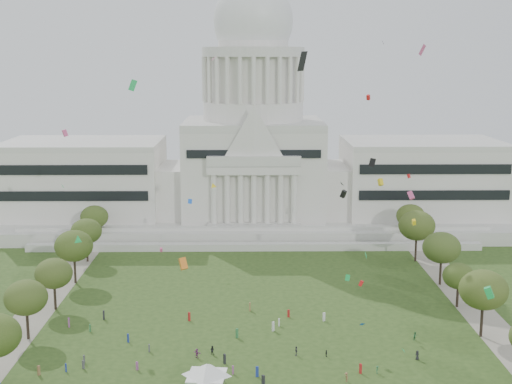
# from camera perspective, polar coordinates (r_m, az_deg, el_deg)

# --- Properties ---
(ground) EXTENTS (400.00, 400.00, 0.00)m
(ground) POSITION_cam_1_polar(r_m,az_deg,el_deg) (127.33, 0.27, -14.56)
(ground) COLOR #2D471A
(ground) RESTS_ON ground
(capitol) EXTENTS (160.00, 64.50, 91.30)m
(capitol) POSITION_cam_1_polar(r_m,az_deg,el_deg) (230.91, -0.22, 2.77)
(capitol) COLOR beige
(capitol) RESTS_ON ground
(path_left) EXTENTS (8.00, 160.00, 0.04)m
(path_left) POSITION_cam_1_polar(r_m,az_deg,el_deg) (161.62, -17.45, -9.43)
(path_left) COLOR gray
(path_left) RESTS_ON ground
(path_right) EXTENTS (8.00, 160.00, 0.04)m
(path_right) POSITION_cam_1_polar(r_m,az_deg,el_deg) (162.84, 17.45, -9.28)
(path_right) COLOR gray
(path_right) RESTS_ON ground
(row_tree_l_2) EXTENTS (8.42, 8.42, 11.97)m
(row_tree_l_2) POSITION_cam_1_polar(r_m,az_deg,el_deg) (146.57, -17.93, -8.05)
(row_tree_l_2) COLOR black
(row_tree_l_2) RESTS_ON ground
(row_tree_r_2) EXTENTS (9.55, 9.55, 13.58)m
(row_tree_r_2) POSITION_cam_1_polar(r_m,az_deg,el_deg) (147.32, 17.74, -7.47)
(row_tree_r_2) COLOR black
(row_tree_r_2) RESTS_ON ground
(row_tree_l_3) EXTENTS (8.12, 8.12, 11.55)m
(row_tree_l_3) POSITION_cam_1_polar(r_m,az_deg,el_deg) (161.56, -15.88, -6.29)
(row_tree_l_3) COLOR black
(row_tree_l_3) RESTS_ON ground
(row_tree_r_3) EXTENTS (7.01, 7.01, 9.98)m
(row_tree_r_3) POSITION_cam_1_polar(r_m,az_deg,el_deg) (163.62, 15.90, -6.49)
(row_tree_r_3) COLOR black
(row_tree_r_3) RESTS_ON ground
(row_tree_l_4) EXTENTS (9.29, 9.29, 13.21)m
(row_tree_l_4) POSITION_cam_1_polar(r_m,az_deg,el_deg) (178.46, -14.37, -4.20)
(row_tree_l_4) COLOR black
(row_tree_l_4) RESTS_ON ground
(row_tree_r_4) EXTENTS (9.19, 9.19, 13.06)m
(row_tree_r_4) POSITION_cam_1_polar(r_m,az_deg,el_deg) (177.47, 14.63, -4.33)
(row_tree_r_4) COLOR black
(row_tree_r_4) RESTS_ON ground
(row_tree_l_5) EXTENTS (8.33, 8.33, 11.85)m
(row_tree_l_5) POSITION_cam_1_polar(r_m,az_deg,el_deg) (196.49, -13.42, -3.08)
(row_tree_l_5) COLOR black
(row_tree_l_5) RESTS_ON ground
(row_tree_r_5) EXTENTS (9.82, 9.82, 13.96)m
(row_tree_r_5) POSITION_cam_1_polar(r_m,az_deg,el_deg) (195.90, 12.74, -2.63)
(row_tree_r_5) COLOR black
(row_tree_r_5) RESTS_ON ground
(row_tree_l_6) EXTENTS (8.19, 8.19, 11.64)m
(row_tree_l_6) POSITION_cam_1_polar(r_m,az_deg,el_deg) (214.10, -12.81, -1.95)
(row_tree_l_6) COLOR black
(row_tree_l_6) RESTS_ON ground
(row_tree_r_6) EXTENTS (8.42, 8.42, 11.97)m
(row_tree_r_6) POSITION_cam_1_polar(r_m,az_deg,el_deg) (213.79, 12.27, -1.89)
(row_tree_r_6) COLOR black
(row_tree_r_6) RESTS_ON ground
(event_tent) EXTENTS (9.44, 9.44, 4.79)m
(event_tent) POSITION_cam_1_polar(r_m,az_deg,el_deg) (121.42, -3.97, -13.97)
(event_tent) COLOR #4C4C4C
(event_tent) RESTS_ON ground
(person_0) EXTENTS (0.99, 1.02, 1.76)m
(person_0) POSITION_cam_1_polar(r_m,az_deg,el_deg) (136.59, 12.78, -12.61)
(person_0) COLOR #26262B
(person_0) RESTS_ON ground
(person_2) EXTENTS (0.96, 0.94, 1.71)m
(person_2) POSITION_cam_1_polar(r_m,az_deg,el_deg) (145.14, 12.62, -11.18)
(person_2) COLOR #33723F
(person_2) RESTS_ON ground
(person_3) EXTENTS (0.86, 1.18, 1.64)m
(person_3) POSITION_cam_1_polar(r_m,az_deg,el_deg) (126.22, 7.24, -14.47)
(person_3) COLOR olive
(person_3) RESTS_ON ground
(person_4) EXTENTS (0.71, 1.12, 1.79)m
(person_4) POSITION_cam_1_polar(r_m,az_deg,el_deg) (135.26, 3.23, -12.58)
(person_4) COLOR #4C4C51
(person_4) RESTS_ON ground
(person_5) EXTENTS (1.73, 1.46, 1.77)m
(person_5) POSITION_cam_1_polar(r_m,az_deg,el_deg) (134.56, -4.75, -12.73)
(person_5) COLOR #994C8C
(person_5) RESTS_ON ground
(person_8) EXTENTS (0.98, 0.83, 1.72)m
(person_8) POSITION_cam_1_polar(r_m,az_deg,el_deg) (135.78, -3.52, -12.50)
(person_8) COLOR #26262B
(person_8) RESTS_ON ground
(person_9) EXTENTS (0.86, 1.04, 1.43)m
(person_9) POSITION_cam_1_polar(r_m,az_deg,el_deg) (129.87, 9.68, -13.84)
(person_9) COLOR #33723F
(person_9) RESTS_ON ground
(person_10) EXTENTS (0.59, 0.86, 1.34)m
(person_10) POSITION_cam_1_polar(r_m,az_deg,el_deg) (135.21, 5.65, -12.73)
(person_10) COLOR #26262B
(person_10) RESTS_ON ground
(distant_crowd) EXTENTS (56.79, 36.60, 1.95)m
(distant_crowd) POSITION_cam_1_polar(r_m,az_deg,el_deg) (140.41, -4.73, -11.70)
(distant_crowd) COLOR olive
(distant_crowd) RESTS_ON ground
(kite_swarm) EXTENTS (84.33, 103.79, 59.44)m
(kite_swarm) POSITION_cam_1_polar(r_m,az_deg,el_deg) (125.93, 1.30, -1.27)
(kite_swarm) COLOR red
(kite_swarm) RESTS_ON ground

